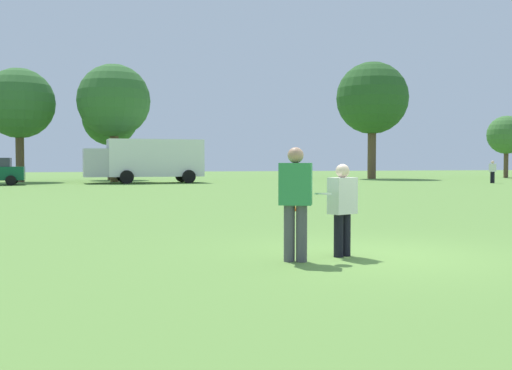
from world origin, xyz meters
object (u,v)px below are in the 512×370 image
object	(u,v)px
player_thrower	(296,197)
player_defender	(342,205)
traffic_cone	(293,204)
frisbee	(323,194)
box_truck	(147,159)
bystander_far_jogger	(493,170)

from	to	relation	value
player_thrower	player_defender	xyz separation A→B (m)	(0.91, 0.27, -0.16)
player_defender	traffic_cone	world-z (taller)	player_defender
player_defender	frisbee	xyz separation A→B (m)	(-0.47, -0.31, 0.21)
frisbee	traffic_cone	world-z (taller)	frisbee
player_thrower	box_truck	world-z (taller)	box_truck
traffic_cone	bystander_far_jogger	distance (m)	29.00
player_defender	box_truck	world-z (taller)	box_truck
bystander_far_jogger	player_defender	bearing A→B (deg)	-130.53
frisbee	bystander_far_jogger	size ratio (longest dim) A/B	0.17
player_defender	bystander_far_jogger	xyz separation A→B (m)	(23.95, 28.01, 0.07)
player_thrower	bystander_far_jogger	xyz separation A→B (m)	(24.86, 28.29, -0.09)
player_defender	box_truck	size ratio (longest dim) A/B	0.18
frisbee	bystander_far_jogger	distance (m)	37.39
frisbee	bystander_far_jogger	bearing A→B (deg)	49.23
player_thrower	box_truck	xyz separation A→B (m)	(0.69, 35.26, 0.74)
player_defender	traffic_cone	size ratio (longest dim) A/B	3.20
player_thrower	player_defender	world-z (taller)	player_thrower
box_truck	bystander_far_jogger	size ratio (longest dim) A/B	5.25
frisbee	traffic_cone	bearing A→B (deg)	74.07
player_thrower	frisbee	distance (m)	0.45
traffic_cone	bystander_far_jogger	bearing A→B (deg)	41.26
frisbee	traffic_cone	distance (m)	9.60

